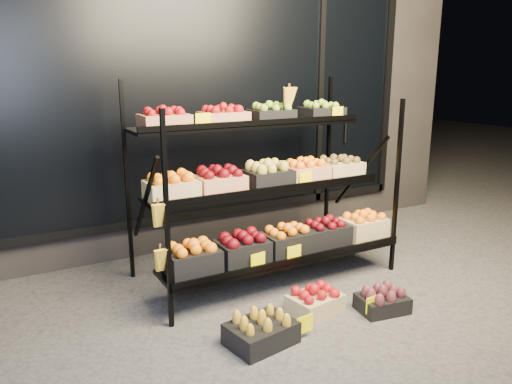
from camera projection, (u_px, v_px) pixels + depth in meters
ground at (308, 303)px, 3.80m from camera, size 24.00×24.00×0.00m
building at (179, 67)px, 5.57m from camera, size 6.00×2.08×3.50m
display_rack at (268, 187)px, 4.11m from camera, size 2.18×1.02×1.70m
tag_floor_a at (305, 330)px, 3.30m from camera, size 0.13×0.01×0.12m
tag_floor_b at (373, 309)px, 3.58m from camera, size 0.13×0.01×0.12m
floor_crate_midleft at (261, 330)px, 3.22m from camera, size 0.47×0.38×0.21m
floor_crate_midright at (315, 300)px, 3.66m from camera, size 0.41×0.33×0.19m
floor_crate_right at (382, 300)px, 3.66m from camera, size 0.38×0.31×0.18m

